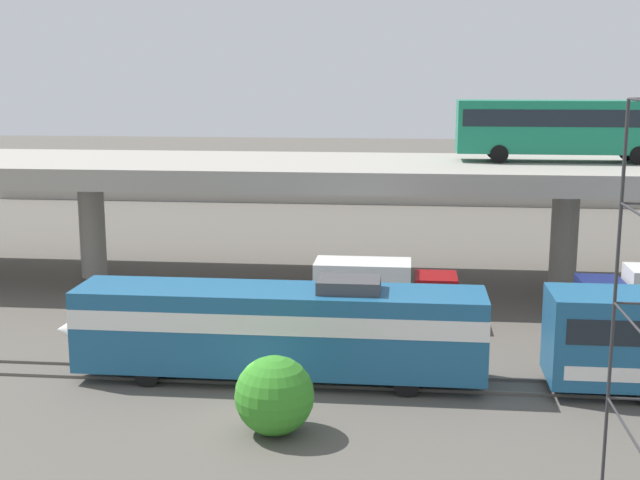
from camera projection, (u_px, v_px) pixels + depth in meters
name	position (u px, v px, depth m)	size (l,w,h in m)	color
ground_plane	(263.00, 419.00, 29.70)	(260.00, 260.00, 0.00)	#565149
rail_strip_near	(277.00, 384.00, 32.88)	(110.00, 0.12, 0.12)	#59544C
rail_strip_far	(283.00, 371.00, 34.31)	(110.00, 0.12, 0.12)	#59544C
train_locomotive	(259.00, 325.00, 33.26)	(17.05, 3.04, 4.18)	#1E5984
highway_overpass	(321.00, 174.00, 48.00)	(96.00, 11.14, 7.02)	#9E998E
transit_bus_on_overpass	(566.00, 125.00, 47.09)	(12.00, 2.68, 3.40)	#197A56
service_truck_west	(381.00, 290.00, 40.89)	(6.80, 2.46, 3.04)	maroon
pier_parking_lot	(358.00, 187.00, 83.19)	(68.79, 10.58, 1.78)	#9E998E
parked_car_0	(241.00, 170.00, 83.36)	(4.34, 1.89, 1.50)	#B7B7BC
parked_car_1	(193.00, 169.00, 84.37)	(4.39, 1.94, 1.50)	#B7B7BC
parked_car_2	(75.00, 167.00, 85.69)	(4.09, 1.96, 1.50)	navy
parked_car_3	(553.00, 172.00, 81.67)	(4.16, 1.97, 1.50)	#9E998C
harbor_water	(369.00, 170.00, 105.80)	(140.00, 36.00, 0.01)	#385B7A
shrub_right	(274.00, 395.00, 28.32)	(2.68, 2.68, 2.68)	#368A27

